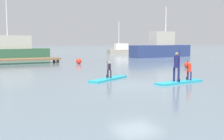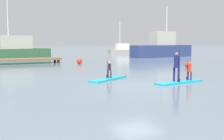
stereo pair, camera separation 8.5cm
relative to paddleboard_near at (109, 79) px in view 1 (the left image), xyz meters
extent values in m
plane|color=slate|center=(0.26, -2.74, -0.05)|extent=(240.00, 240.00, 0.00)
cube|color=#1E9EB2|center=(-0.06, -0.04, 0.00)|extent=(3.22, 2.35, 0.10)
cube|color=#1E9EB2|center=(1.41, 0.86, 0.00)|extent=(0.46, 0.54, 0.09)
cylinder|color=black|center=(-0.05, 0.09, 0.29)|extent=(0.07, 0.07, 0.49)
cylinder|color=black|center=(0.06, -0.08, 0.29)|extent=(0.07, 0.07, 0.49)
cylinder|color=black|center=(0.01, 0.00, 0.74)|extent=(0.25, 0.25, 0.40)
sphere|color=tan|center=(0.01, 0.00, 1.01)|extent=(0.12, 0.12, 0.12)
cylinder|color=black|center=(-0.08, 0.14, 0.59)|extent=(0.03, 0.03, 1.09)
cube|color=black|center=(-0.08, 0.14, 0.14)|extent=(0.10, 0.13, 0.18)
cube|color=#1E9EB2|center=(2.92, -3.09, 0.00)|extent=(3.22, 1.14, 0.10)
cube|color=#1E9EB2|center=(4.53, -2.87, 0.00)|extent=(0.31, 0.53, 0.09)
cylinder|color=#19194C|center=(2.66, -2.95, 0.45)|extent=(0.12, 0.12, 0.79)
cylinder|color=#19194C|center=(2.71, -3.30, 0.45)|extent=(0.12, 0.12, 0.79)
cylinder|color=#19194C|center=(2.68, -3.12, 1.17)|extent=(0.33, 0.33, 0.65)
sphere|color=#8C664C|center=(2.68, -3.12, 1.61)|extent=(0.19, 0.19, 0.19)
cylinder|color=black|center=(2.71, -3.34, 0.98)|extent=(0.03, 0.03, 1.86)
cube|color=black|center=(2.71, -3.34, 0.14)|extent=(0.05, 0.14, 0.18)
cylinder|color=#19194C|center=(3.76, -2.87, 0.30)|extent=(0.08, 0.08, 0.51)
cylinder|color=#19194C|center=(3.79, -3.08, 0.30)|extent=(0.08, 0.08, 0.51)
cylinder|color=red|center=(3.78, -2.98, 0.77)|extent=(0.21, 0.21, 0.42)
sphere|color=#8C664C|center=(3.78, -2.98, 1.06)|extent=(0.12, 0.12, 0.12)
cylinder|color=black|center=(3.75, -2.81, 0.63)|extent=(0.03, 0.03, 1.16)
cube|color=black|center=(3.75, -2.81, 0.14)|extent=(0.05, 0.14, 0.18)
cube|color=#2D5638|center=(-2.96, 23.52, 0.62)|extent=(10.21, 4.14, 1.34)
cube|color=#B2AD9E|center=(-2.36, 23.60, 2.15)|extent=(4.26, 2.71, 1.72)
cylinder|color=silver|center=(-3.16, 23.50, 5.37)|extent=(0.12, 0.12, 4.71)
cube|color=navy|center=(17.48, 18.56, 0.82)|extent=(10.10, 3.15, 1.74)
cube|color=#B2AD9E|center=(17.67, 18.58, 2.68)|extent=(3.66, 2.07, 1.98)
cylinder|color=silver|center=(18.37, 18.65, 5.46)|extent=(0.12, 0.12, 3.59)
cube|color=#9E9384|center=(17.44, 29.51, 0.36)|extent=(6.15, 2.35, 0.82)
cube|color=white|center=(16.84, 29.57, 1.30)|extent=(2.39, 1.38, 1.05)
cylinder|color=silver|center=(16.39, 29.61, 3.77)|extent=(0.12, 0.12, 3.89)
cube|color=brown|center=(-3.14, 15.11, 0.39)|extent=(8.54, 2.08, 0.18)
cylinder|color=#473828|center=(0.84, 14.37, 0.22)|extent=(0.28, 0.28, 0.53)
cylinder|color=#473828|center=(0.84, 15.85, 0.22)|extent=(0.28, 0.28, 0.53)
sphere|color=red|center=(2.40, 12.10, 0.24)|extent=(0.57, 0.57, 0.57)
sphere|color=red|center=(9.59, 3.83, 0.22)|extent=(0.55, 0.55, 0.55)
camera|label=1|loc=(-7.76, -15.87, 2.37)|focal=46.06mm
camera|label=2|loc=(-7.69, -15.91, 2.37)|focal=46.06mm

